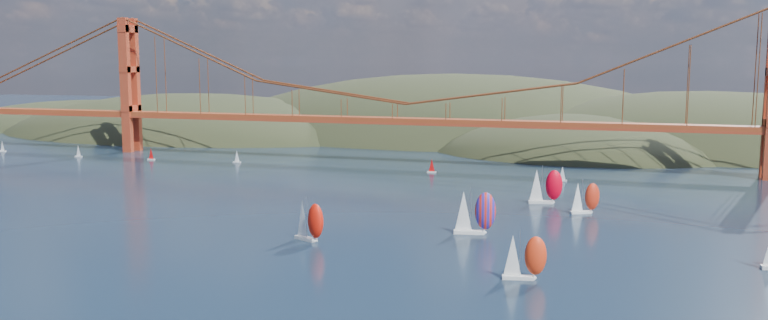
{
  "coord_description": "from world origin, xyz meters",
  "views": [
    {
      "loc": [
        76.75,
        -82.96,
        37.28
      ],
      "look_at": [
        20.19,
        90.0,
        13.3
      ],
      "focal_mm": 35.0,
      "sensor_mm": 36.0,
      "label": 1
    }
  ],
  "objects_px": {
    "racer_0": "(309,220)",
    "racer_5": "(545,186)",
    "racer_1": "(524,256)",
    "racer_rwb": "(474,212)",
    "racer_3": "(585,197)"
  },
  "relations": [
    {
      "from": "racer_5",
      "to": "racer_rwb",
      "type": "bearing_deg",
      "value": -119.69
    },
    {
      "from": "racer_0",
      "to": "racer_1",
      "type": "relative_size",
      "value": 1.07
    },
    {
      "from": "racer_0",
      "to": "racer_3",
      "type": "xyz_separation_m",
      "value": [
        53.24,
        47.29,
        -0.34
      ]
    },
    {
      "from": "racer_0",
      "to": "racer_5",
      "type": "bearing_deg",
      "value": 78.81
    },
    {
      "from": "racer_0",
      "to": "racer_rwb",
      "type": "bearing_deg",
      "value": 53.38
    },
    {
      "from": "racer_3",
      "to": "racer_rwb",
      "type": "distance_m",
      "value": 37.31
    },
    {
      "from": "racer_5",
      "to": "racer_rwb",
      "type": "distance_m",
      "value": 42.05
    },
    {
      "from": "racer_3",
      "to": "racer_rwb",
      "type": "bearing_deg",
      "value": -153.47
    },
    {
      "from": "racer_1",
      "to": "racer_5",
      "type": "height_order",
      "value": "racer_5"
    },
    {
      "from": "racer_1",
      "to": "racer_rwb",
      "type": "relative_size",
      "value": 0.83
    },
    {
      "from": "racer_5",
      "to": "racer_rwb",
      "type": "xyz_separation_m",
      "value": [
        -10.87,
        -40.62,
        0.14
      ]
    },
    {
      "from": "racer_0",
      "to": "racer_3",
      "type": "distance_m",
      "value": 71.21
    },
    {
      "from": "racer_0",
      "to": "racer_3",
      "type": "bearing_deg",
      "value": 66.87
    },
    {
      "from": "racer_rwb",
      "to": "racer_3",
      "type": "bearing_deg",
      "value": 42.79
    },
    {
      "from": "racer_1",
      "to": "racer_0",
      "type": "bearing_deg",
      "value": 151.11
    }
  ]
}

